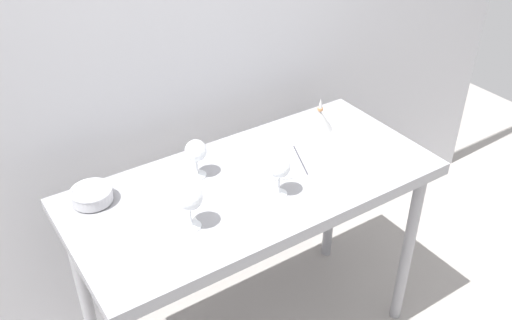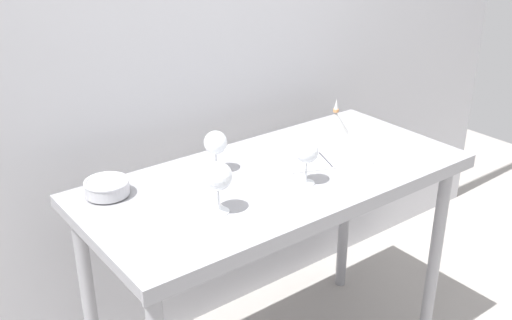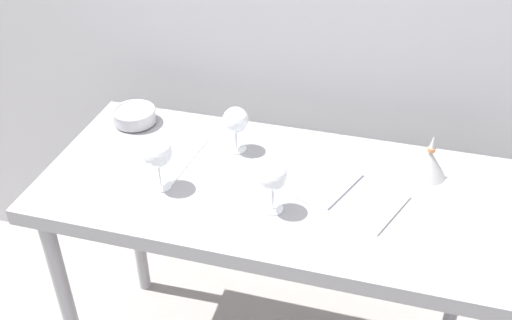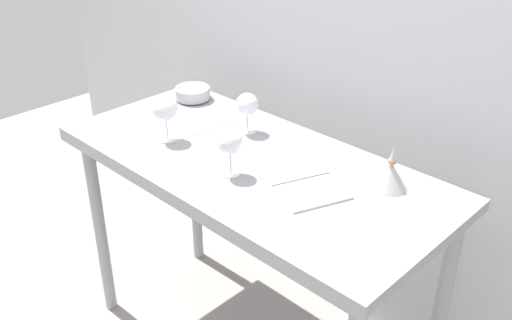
% 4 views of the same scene
% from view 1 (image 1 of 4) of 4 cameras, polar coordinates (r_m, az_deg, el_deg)
% --- Properties ---
extents(back_wall, '(3.80, 0.04, 2.60)m').
position_cam_1_polar(back_wall, '(2.31, -7.10, 12.15)').
color(back_wall, silver).
rests_on(back_wall, ground_plane).
extents(steel_counter, '(1.40, 0.65, 0.90)m').
position_cam_1_polar(steel_counter, '(2.18, -0.14, -4.33)').
color(steel_counter, gray).
rests_on(steel_counter, ground_plane).
extents(wine_glass_near_left, '(0.09, 0.09, 0.17)m').
position_cam_1_polar(wine_glass_near_left, '(1.85, -6.71, -3.84)').
color(wine_glass_near_left, white).
rests_on(wine_glass_near_left, steel_counter).
extents(wine_glass_near_center, '(0.08, 0.08, 0.16)m').
position_cam_1_polar(wine_glass_near_center, '(1.99, 2.36, -0.79)').
color(wine_glass_near_center, white).
rests_on(wine_glass_near_center, steel_counter).
extents(wine_glass_far_left, '(0.08, 0.08, 0.15)m').
position_cam_1_polar(wine_glass_far_left, '(2.10, -6.06, 0.84)').
color(wine_glass_far_left, white).
rests_on(wine_glass_far_left, steel_counter).
extents(open_notebook, '(0.37, 0.31, 0.01)m').
position_cam_1_polar(open_notebook, '(2.22, 4.56, -0.15)').
color(open_notebook, white).
rests_on(open_notebook, steel_counter).
extents(tasting_sheet_upper, '(0.18, 0.28, 0.00)m').
position_cam_1_polar(tasting_sheet_upper, '(2.02, -9.48, -4.53)').
color(tasting_sheet_upper, white).
rests_on(tasting_sheet_upper, steel_counter).
extents(tasting_bowl, '(0.15, 0.15, 0.06)m').
position_cam_1_polar(tasting_bowl, '(2.08, -16.15, -3.37)').
color(tasting_bowl, '#4C4C4C').
rests_on(tasting_bowl, steel_counter).
extents(decanter_funnel, '(0.12, 0.12, 0.14)m').
position_cam_1_polar(decanter_funnel, '(2.43, 6.40, 4.11)').
color(decanter_funnel, '#B8B8B8').
rests_on(decanter_funnel, steel_counter).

